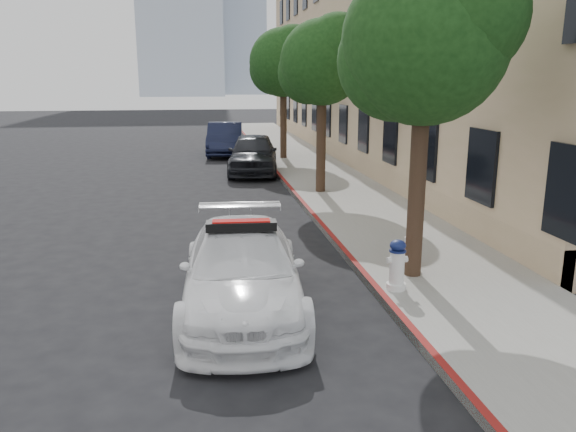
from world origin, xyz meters
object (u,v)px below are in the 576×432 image
(traffic_cone, at_px, (408,246))
(parked_car_far, at_px, (225,139))
(police_car, at_px, (242,270))
(fire_hydrant, at_px, (397,265))
(parked_car_mid, at_px, (253,154))

(traffic_cone, bearing_deg, parked_car_far, 98.46)
(police_car, relative_size, parked_car_far, 1.00)
(police_car, bearing_deg, fire_hydrant, 5.89)
(parked_car_mid, xyz_separation_m, parked_car_far, (-0.82, 5.90, -0.00))
(police_car, relative_size, traffic_cone, 6.96)
(parked_car_mid, bearing_deg, traffic_cone, -73.88)
(fire_hydrant, height_order, traffic_cone, fire_hydrant)
(police_car, xyz_separation_m, traffic_cone, (3.33, 1.45, -0.19))
(parked_car_mid, height_order, parked_car_far, parked_car_mid)
(parked_car_far, bearing_deg, fire_hydrant, -79.74)
(parked_car_far, bearing_deg, parked_car_mid, -77.68)
(parked_car_mid, xyz_separation_m, traffic_cone, (1.86, -12.06, -0.30))
(police_car, distance_m, traffic_cone, 3.64)
(fire_hydrant, relative_size, traffic_cone, 1.28)
(police_car, relative_size, fire_hydrant, 5.44)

